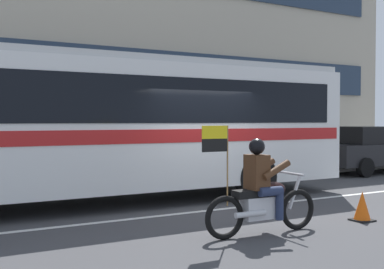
{
  "coord_description": "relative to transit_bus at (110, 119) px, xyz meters",
  "views": [
    {
      "loc": [
        -5.16,
        -8.8,
        1.86
      ],
      "look_at": [
        -0.77,
        -0.94,
        1.58
      ],
      "focal_mm": 43.95,
      "sensor_mm": 36.0,
      "label": 1
    }
  ],
  "objects": [
    {
      "name": "lane_center_stripe",
      "position": [
        1.66,
        -1.79,
        -1.88
      ],
      "size": [
        26.6,
        0.14,
        0.01
      ],
      "primitive_type": "cube",
      "color": "silver",
      "rests_on": "ground_plane"
    },
    {
      "name": "office_building_facade",
      "position": [
        1.66,
        6.19,
        3.47
      ],
      "size": [
        28.0,
        0.89,
        10.69
      ],
      "color": "#B2A893",
      "rests_on": "ground_plane"
    },
    {
      "name": "traffic_cone",
      "position": [
        3.44,
        -4.02,
        -1.63
      ],
      "size": [
        0.36,
        0.36,
        0.55
      ],
      "color": "#EA590F",
      "rests_on": "ground_plane"
    },
    {
      "name": "motorcycle_with_rider",
      "position": [
        1.17,
        -3.94,
        -1.22
      ],
      "size": [
        2.2,
        0.64,
        1.78
      ],
      "color": "black",
      "rests_on": "ground_plane"
    },
    {
      "name": "sidewalk_curb",
      "position": [
        1.66,
        3.91,
        -1.81
      ],
      "size": [
        28.0,
        3.8,
        0.15
      ],
      "primitive_type": "cube",
      "color": "#B7B2A8",
      "rests_on": "ground_plane"
    },
    {
      "name": "parked_hatchback_downstreet",
      "position": [
        10.14,
        1.39,
        -1.03
      ],
      "size": [
        4.36,
        1.93,
        1.64
      ],
      "color": "black",
      "rests_on": "ground_plane"
    },
    {
      "name": "ground_plane",
      "position": [
        1.66,
        -1.19,
        -1.88
      ],
      "size": [
        60.0,
        60.0,
        0.0
      ],
      "primitive_type": "plane",
      "color": "#3D3D3F"
    },
    {
      "name": "transit_bus",
      "position": [
        0.0,
        0.0,
        0.0
      ],
      "size": [
        11.41,
        2.71,
        3.22
      ],
      "color": "white",
      "rests_on": "ground_plane"
    }
  ]
}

